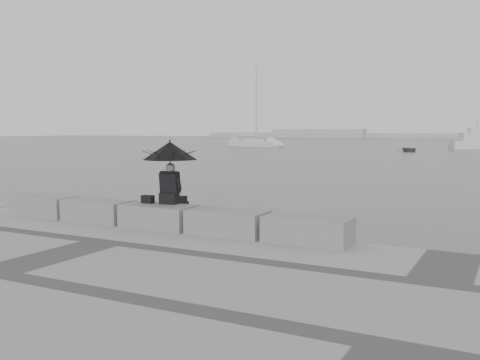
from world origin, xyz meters
The scene contains 11 objects.
ground centered at (0.00, 0.00, 0.00)m, with size 360.00×360.00×0.00m, color #4A4D50.
stone_block_far_left centered at (-3.40, -0.45, 0.75)m, with size 1.60×0.80×0.50m, color slate.
stone_block_left centered at (-1.70, -0.45, 0.75)m, with size 1.60×0.80×0.50m, color slate.
stone_block_centre centered at (0.00, -0.45, 0.75)m, with size 1.60×0.80×0.50m, color slate.
stone_block_right centered at (1.70, -0.45, 0.75)m, with size 1.60×0.80×0.50m, color slate.
stone_block_far_right centered at (3.40, -0.45, 0.75)m, with size 1.60×0.80×0.50m, color slate.
seated_person centered at (0.11, -0.16, 2.01)m, with size 1.22×1.22×1.39m.
bag centered at (-0.37, -0.34, 1.09)m, with size 0.27×0.15×0.17m, color black.
distant_landmass centered at (-8.14, 154.51, 0.90)m, with size 180.00×8.00×2.80m.
sailboat_left centered at (-29.84, 64.82, 0.51)m, with size 9.08×4.65×12.90m.
dinghy centered at (-4.88, 56.46, 0.28)m, with size 3.36×1.42×0.57m, color gray.
Camera 1 is at (6.82, -9.70, 2.61)m, focal length 40.00 mm.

